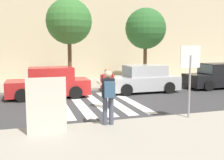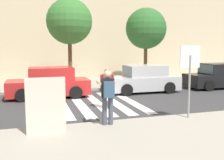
{
  "view_description": "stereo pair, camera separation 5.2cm",
  "coord_description": "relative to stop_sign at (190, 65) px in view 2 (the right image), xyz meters",
  "views": [
    {
      "loc": [
        -2.87,
        -11.36,
        2.59
      ],
      "look_at": [
        0.6,
        -0.2,
        1.1
      ],
      "focal_mm": 42.0,
      "sensor_mm": 36.0,
      "label": 1
    },
    {
      "loc": [
        -2.82,
        -11.37,
        2.59
      ],
      "look_at": [
        0.6,
        -0.2,
        1.1
      ],
      "focal_mm": 42.0,
      "sensor_mm": 36.0,
      "label": 2
    }
  ],
  "objects": [
    {
      "name": "sidewalk_near",
      "position": [
        -2.32,
        -2.55,
        -1.89
      ],
      "size": [
        60.0,
        6.0,
        0.14
      ],
      "primitive_type": "cube",
      "color": "#9E998C",
      "rests_on": "ground"
    },
    {
      "name": "parked_car_silver",
      "position": [
        0.92,
        5.95,
        -1.23
      ],
      "size": [
        4.1,
        1.92,
        1.55
      ],
      "color": "#B7BABF",
      "rests_on": "ground"
    },
    {
      "name": "crosswalk_stripe_3",
      "position": [
        -1.52,
        3.85,
        -1.95
      ],
      "size": [
        0.44,
        5.2,
        0.01
      ],
      "primitive_type": "cube",
      "color": "silver",
      "rests_on": "ground"
    },
    {
      "name": "street_tree_center",
      "position": [
        -2.88,
        8.46,
        2.13
      ],
      "size": [
        2.77,
        2.77,
        5.35
      ],
      "color": "brown",
      "rests_on": "sidewalk_far"
    },
    {
      "name": "parked_car_black",
      "position": [
        6.05,
        5.95,
        -1.23
      ],
      "size": [
        4.1,
        1.92,
        1.55
      ],
      "color": "black",
      "rests_on": "ground"
    },
    {
      "name": "crosswalk_stripe_2",
      "position": [
        -2.32,
        3.85,
        -1.95
      ],
      "size": [
        0.44,
        5.2,
        0.01
      ],
      "primitive_type": "cube",
      "color": "silver",
      "rests_on": "ground"
    },
    {
      "name": "building_facade_far",
      "position": [
        -2.32,
        14.05,
        1.75
      ],
      "size": [
        56.0,
        4.0,
        7.41
      ],
      "primitive_type": "cube",
      "color": "beige",
      "rests_on": "ground"
    },
    {
      "name": "parked_car_red",
      "position": [
        -4.33,
        5.95,
        -1.23
      ],
      "size": [
        4.1,
        1.92,
        1.55
      ],
      "color": "red",
      "rests_on": "ground"
    },
    {
      "name": "stop_sign",
      "position": [
        0.0,
        0.0,
        0.0
      ],
      "size": [
        0.76,
        0.08,
        2.49
      ],
      "color": "gray",
      "rests_on": "sidewalk_near"
    },
    {
      "name": "crosswalk_stripe_4",
      "position": [
        -0.72,
        3.85,
        -1.95
      ],
      "size": [
        0.44,
        5.2,
        0.01
      ],
      "primitive_type": "cube",
      "color": "silver",
      "rests_on": "ground"
    },
    {
      "name": "pedestrian_crossing",
      "position": [
        -2.18,
        2.61,
        -0.98
      ],
      "size": [
        0.56,
        0.33,
        1.72
      ],
      "color": "#474C60",
      "rests_on": "ground"
    },
    {
      "name": "photographer_with_backpack",
      "position": [
        -2.91,
        -0.01,
        -0.79
      ],
      "size": [
        0.64,
        0.88,
        1.72
      ],
      "color": "#474C60",
      "rests_on": "sidewalk_near"
    },
    {
      "name": "sidewalk_far",
      "position": [
        -2.32,
        9.65,
        -1.89
      ],
      "size": [
        60.0,
        4.8,
        0.14
      ],
      "primitive_type": "cube",
      "color": "#9E998C",
      "rests_on": "ground"
    },
    {
      "name": "street_tree_east",
      "position": [
        2.25,
        8.64,
        1.82
      ],
      "size": [
        2.73,
        2.73,
        5.02
      ],
      "color": "brown",
      "rests_on": "sidewalk_far"
    },
    {
      "name": "ground_plane",
      "position": [
        -2.32,
        3.65,
        -1.96
      ],
      "size": [
        120.0,
        120.0,
        0.0
      ],
      "primitive_type": "plane",
      "color": "#38383A"
    },
    {
      "name": "crosswalk_stripe_1",
      "position": [
        -3.12,
        3.85,
        -1.95
      ],
      "size": [
        0.44,
        5.2,
        0.01
      ],
      "primitive_type": "cube",
      "color": "silver",
      "rests_on": "ground"
    },
    {
      "name": "advertising_board",
      "position": [
        -4.81,
        -0.27,
        -1.02
      ],
      "size": [
        1.1,
        0.11,
        1.6
      ],
      "color": "beige",
      "rests_on": "sidewalk_near"
    },
    {
      "name": "crosswalk_stripe_0",
      "position": [
        -3.92,
        3.85,
        -1.95
      ],
      "size": [
        0.44,
        5.2,
        0.01
      ],
      "primitive_type": "cube",
      "color": "silver",
      "rests_on": "ground"
    }
  ]
}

